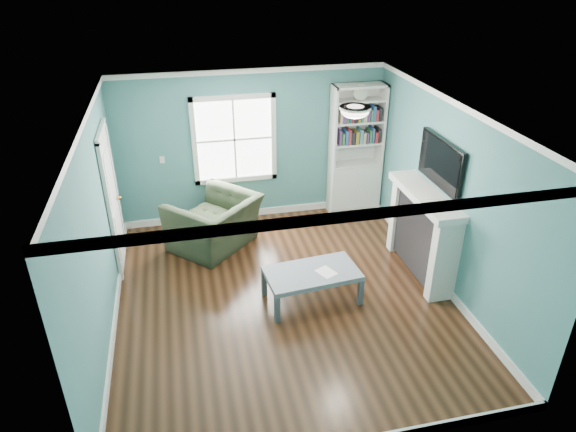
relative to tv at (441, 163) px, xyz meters
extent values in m
plane|color=black|center=(-2.20, -0.20, -1.72)|extent=(5.00, 5.00, 0.00)
plane|color=teal|center=(-2.20, 2.30, -0.43)|extent=(4.50, 0.00, 4.50)
plane|color=teal|center=(-2.20, -2.70, -0.43)|extent=(4.50, 0.00, 4.50)
plane|color=teal|center=(-4.45, -0.20, -0.43)|extent=(0.00, 5.00, 5.00)
plane|color=teal|center=(0.05, -0.20, -0.43)|extent=(0.00, 5.00, 5.00)
plane|color=white|center=(-2.20, -0.20, 0.88)|extent=(5.00, 5.00, 0.00)
cube|color=white|center=(-2.20, 2.28, -1.66)|extent=(4.50, 0.03, 0.12)
cube|color=white|center=(-4.44, -0.20, -1.66)|extent=(0.03, 5.00, 0.12)
cube|color=white|center=(0.03, -0.20, -1.66)|extent=(0.03, 5.00, 0.12)
cube|color=white|center=(-2.20, 2.28, 0.84)|extent=(4.50, 0.04, 0.08)
cube|color=white|center=(-2.20, -2.68, 0.84)|extent=(4.50, 0.04, 0.08)
cube|color=white|center=(-4.43, -0.20, 0.84)|extent=(0.04, 5.00, 0.08)
cube|color=white|center=(0.03, -0.20, 0.84)|extent=(0.04, 5.00, 0.08)
cube|color=white|center=(-2.50, 2.29, -0.27)|extent=(1.24, 0.01, 1.34)
cube|color=white|center=(-3.16, 2.28, -0.27)|extent=(0.08, 0.06, 1.50)
cube|color=white|center=(-1.84, 2.28, -0.27)|extent=(0.08, 0.06, 1.50)
cube|color=white|center=(-2.50, 2.28, -0.98)|extent=(1.40, 0.06, 0.08)
cube|color=white|center=(-2.50, 2.28, 0.44)|extent=(1.40, 0.06, 0.08)
cube|color=white|center=(-2.50, 2.28, -0.27)|extent=(1.24, 0.03, 0.03)
cube|color=white|center=(-2.50, 2.28, -0.27)|extent=(0.03, 0.03, 1.34)
cube|color=silver|center=(-0.43, 2.10, -1.27)|extent=(0.90, 0.35, 0.90)
cube|color=silver|center=(-0.86, 2.10, -0.12)|extent=(0.04, 0.35, 1.40)
cube|color=silver|center=(0.00, 2.10, -0.12)|extent=(0.04, 0.35, 1.40)
cube|color=silver|center=(-0.43, 2.26, -0.12)|extent=(0.90, 0.02, 1.40)
cube|color=silver|center=(-0.43, 2.10, 0.55)|extent=(0.90, 0.35, 0.04)
cube|color=silver|center=(-0.43, 2.10, -0.80)|extent=(0.84, 0.33, 0.03)
cube|color=silver|center=(-0.43, 2.10, -0.42)|extent=(0.84, 0.33, 0.03)
cube|color=silver|center=(-0.43, 2.10, -0.04)|extent=(0.84, 0.33, 0.03)
cube|color=silver|center=(-0.43, 2.10, 0.32)|extent=(0.84, 0.33, 0.03)
cube|color=#593366|center=(-0.43, 2.08, -0.30)|extent=(0.70, 0.25, 0.22)
cube|color=#33723F|center=(-0.43, 2.08, 0.08)|extent=(0.70, 0.25, 0.22)
cylinder|color=beige|center=(-0.43, 2.05, 0.46)|extent=(0.26, 0.06, 0.26)
cube|color=black|center=(-0.11, 0.00, -1.12)|extent=(0.30, 1.20, 1.10)
cube|color=black|center=(-0.13, 0.00, -1.32)|extent=(0.22, 0.65, 0.70)
cube|color=silver|center=(-0.13, -0.67, -1.12)|extent=(0.36, 0.16, 1.20)
cube|color=silver|center=(-0.13, 0.67, -1.12)|extent=(0.36, 0.16, 1.20)
cube|color=silver|center=(-0.15, 0.00, -0.47)|extent=(0.44, 1.58, 0.10)
cube|color=black|center=(0.00, 0.00, 0.00)|extent=(0.06, 1.10, 0.65)
cube|color=silver|center=(-4.43, 1.20, -0.70)|extent=(0.04, 0.80, 2.05)
cube|color=white|center=(-4.42, 0.75, -0.70)|extent=(0.05, 0.08, 2.13)
cube|color=white|center=(-4.42, 1.65, -0.70)|extent=(0.05, 0.08, 2.13)
cube|color=white|center=(-4.42, 1.20, 0.36)|extent=(0.05, 0.98, 0.08)
sphere|color=#BF8C3F|center=(-4.37, 1.50, -0.77)|extent=(0.07, 0.07, 0.07)
ellipsoid|color=white|center=(-1.30, -0.10, 0.82)|extent=(0.34, 0.34, 0.15)
cylinder|color=white|center=(-1.30, -0.10, 0.86)|extent=(0.38, 0.38, 0.03)
cube|color=white|center=(-3.70, 2.28, -0.52)|extent=(0.08, 0.01, 0.12)
imported|color=#252E1D|center=(-2.99, 1.40, -1.17)|extent=(1.48, 1.47, 1.10)
cube|color=#434951|center=(-2.39, -0.67, -1.53)|extent=(0.07, 0.07, 0.38)
cube|color=#434951|center=(-1.23, -0.56, -1.53)|extent=(0.07, 0.07, 0.38)
cube|color=#434951|center=(-2.45, -0.07, -1.53)|extent=(0.07, 0.07, 0.38)
cube|color=#434951|center=(-1.29, 0.05, -1.53)|extent=(0.07, 0.07, 0.38)
cube|color=slate|center=(-1.84, -0.31, -1.31)|extent=(1.30, 0.79, 0.07)
cube|color=white|center=(-1.66, -0.37, -1.27)|extent=(0.29, 0.32, 0.00)
camera|label=1|loc=(-3.40, -5.80, 2.59)|focal=32.00mm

